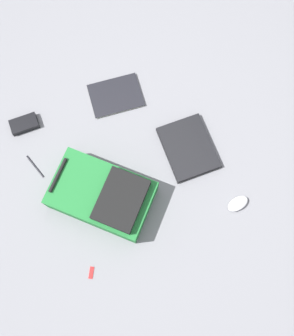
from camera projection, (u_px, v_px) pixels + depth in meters
The scene contains 8 objects.
ground_plane at pixel (139, 163), 1.91m from camera, with size 3.38×3.38×0.00m, color slate.
backpack at pixel (104, 196), 1.79m from camera, with size 0.54×0.50×0.18m.
laptop at pixel (188, 148), 1.92m from camera, with size 0.34×0.29×0.03m.
book_blue at pixel (116, 96), 2.00m from camera, with size 0.26×0.31×0.01m.
computer_mouse at pixel (238, 204), 1.84m from camera, with size 0.06×0.11×0.04m, color silver.
power_brick at pixel (24, 124), 1.95m from camera, with size 0.08×0.14×0.03m, color black.
pen_black at pixel (35, 166), 1.90m from camera, with size 0.01×0.01×0.14m, color black.
usb_stick at pixel (91, 273), 1.77m from camera, with size 0.02×0.05×0.01m, color #B21919.
Camera 1 is at (0.48, -0.24, 1.84)m, focal length 40.94 mm.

